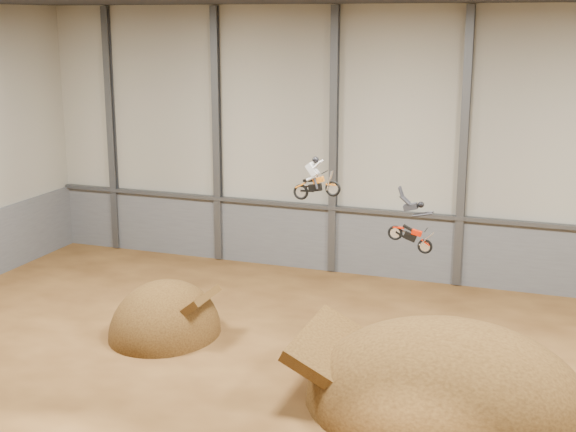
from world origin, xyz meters
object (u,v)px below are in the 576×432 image
Objects in this scene: takeoff_ramp at (166,334)px; landing_ramp at (446,405)px; fmx_rider_a at (318,176)px; fmx_rider_b at (408,220)px.

landing_ramp is (12.49, -2.45, 0.00)m from takeoff_ramp.
fmx_rider_a is at bearing 155.71° from landing_ramp.
fmx_rider_b is (10.23, 0.96, 5.74)m from takeoff_ramp.
landing_ramp is at bearing -11.11° from takeoff_ramp.
fmx_rider_a reaches higher than landing_ramp.
landing_ramp is at bearing -22.48° from fmx_rider_a.
takeoff_ramp is at bearing -177.45° from fmx_rider_a.
landing_ramp reaches higher than takeoff_ramp.
fmx_rider_a is at bearing -166.75° from fmx_rider_b.
fmx_rider_b is (3.38, 0.87, -1.67)m from fmx_rider_a.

